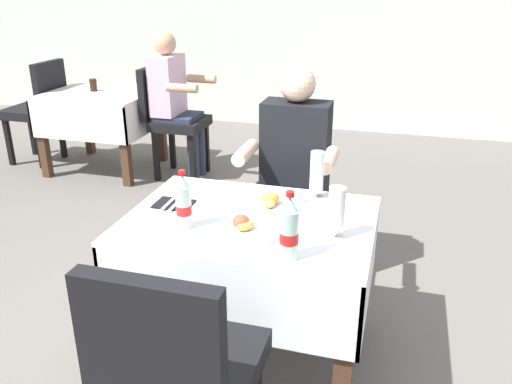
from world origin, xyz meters
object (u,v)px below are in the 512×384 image
Objects in this scene: napkin_cutlery_set at (174,204)px; background_chair_left at (39,106)px; cola_bottle_primary at (289,230)px; plate_far_diner at (273,203)px; chair_near_camera_side at (178,370)px; beer_glass_left at (336,212)px; beer_glass_middle at (317,175)px; cola_bottle_secondary at (184,203)px; main_dining_table at (250,254)px; chair_far_diner_seat at (288,189)px; background_table_tumbler at (93,85)px; background_dining_table at (102,112)px; plate_near_camera at (246,228)px; background_chair_right at (170,115)px; seated_diner_far at (293,170)px; background_patron at (174,98)px.

background_chair_left is (-2.35, 2.14, -0.17)m from napkin_cutlery_set.
plate_far_diner is at bearing 110.99° from cola_bottle_primary.
cola_bottle_primary is (0.24, 0.48, 0.28)m from chair_near_camera_side.
beer_glass_left is 0.94× the size of beer_glass_middle.
chair_near_camera_side is 3.66× the size of cola_bottle_primary.
cola_bottle_secondary reaches higher than plate_far_diner.
main_dining_table is 1.09× the size of chair_far_diner_seat.
background_chair_left reaches higher than plate_far_diner.
main_dining_table is 0.48m from cola_bottle_primary.
cola_bottle_secondary reaches higher than chair_near_camera_side.
beer_glass_left is 0.26m from cola_bottle_primary.
background_table_tumbler is at bearing 133.29° from cola_bottle_primary.
cola_bottle_primary is 3.43m from background_table_tumbler.
background_chair_left reaches higher than background_dining_table.
chair_near_camera_side is 3.60m from background_dining_table.
cola_bottle_secondary is (-0.26, -0.03, 0.09)m from plate_near_camera.
beer_glass_middle is 2.49m from background_chair_right.
chair_near_camera_side is 4.33× the size of beer_glass_middle.
plate_near_camera is at bearing -40.18° from background_chair_left.
main_dining_table is at bearing -57.85° from background_chair_right.
cola_bottle_primary reaches higher than chair_near_camera_side.
napkin_cutlery_set is 0.20× the size of background_chair_right.
seated_diner_far reaches higher than chair_far_diner_seat.
cola_bottle_primary is 2.93m from background_patron.
chair_far_diner_seat is at bearing 95.97° from plate_far_diner.
chair_far_diner_seat is 0.66m from plate_far_diner.
beer_glass_left is at bearing 61.64° from chair_near_camera_side.
napkin_cutlery_set is (-0.40, 0.17, -0.01)m from plate_near_camera.
background_dining_table is at bearing 140.43° from beer_glass_middle.
background_dining_table is at bearing 124.61° from chair_near_camera_side.
napkin_cutlery_set is 2.34m from background_patron.
seated_diner_far reaches higher than cola_bottle_secondary.
chair_near_camera_side is 0.92m from napkin_cutlery_set.
background_chair_right is (1.34, 0.00, 0.00)m from background_chair_left.
main_dining_table is at bearing -90.00° from chair_far_diner_seat.
seated_diner_far is 0.76m from napkin_cutlery_set.
napkin_cutlery_set is at bearing 114.31° from chair_near_camera_side.
main_dining_table is 4.99× the size of beer_glass_left.
chair_far_diner_seat is 1.04× the size of background_dining_table.
beer_glass_left is at bearing -36.20° from background_chair_left.
cola_bottle_primary is at bearing -89.77° from beer_glass_middle.
chair_near_camera_side is at bearing -91.82° from seated_diner_far.
background_chair_right reaches higher than plate_far_diner.
plate_far_diner is at bearing 143.66° from beer_glass_left.
chair_near_camera_side is 0.61m from cola_bottle_primary.
plate_far_diner is (0.02, -0.52, 0.03)m from seated_diner_far.
chair_near_camera_side is at bearing -90.00° from chair_far_diner_seat.
seated_diner_far is 0.80m from plate_near_camera.
background_chair_right is at bearing 115.06° from napkin_cutlery_set.
cola_bottle_secondary is at bearing -43.31° from background_chair_left.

